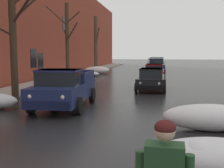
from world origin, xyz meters
TOP-DOWN VIEW (x-y plane):
  - left_sidewalk_slab at (-6.15, 18.00)m, footprint 2.52×80.00m
  - brick_townhouse_facade at (-7.91, 18.00)m, footprint 0.63×80.00m
  - snow_bank_along_left_kerb at (4.01, 2.22)m, footprint 2.56×1.21m
  - snow_bank_mid_block_left at (-4.52, 25.23)m, footprint 2.36×1.50m
  - snow_bank_near_corner_right at (4.59, 5.59)m, footprint 3.01×1.09m
  - snow_bank_along_right_kerb at (-4.29, 28.13)m, footprint 2.90×1.24m
  - bare_tree_second_along_sidewalk at (-4.64, 10.24)m, footprint 3.36×1.91m
  - bare_tree_mid_block at (-4.71, 18.98)m, footprint 3.09×1.41m
  - bare_tree_far_down_block at (-4.72, 29.54)m, footprint 1.25×3.64m
  - pickup_truck_darkblue_approaching_near_lane at (-1.31, 8.36)m, footprint 2.38×5.04m
  - sedan_black_parked_kerbside_close at (2.36, 15.13)m, footprint 1.95×4.44m
  - sedan_red_parked_kerbside_mid at (2.40, 22.11)m, footprint 2.00×4.31m
  - suv_darkblue_parked_far_down_block at (2.36, 29.52)m, footprint 2.33×4.58m
  - suv_green_queued_behind_truck at (2.46, 37.28)m, footprint 2.37×4.87m
  - sedan_grey_at_far_intersection at (1.90, 43.37)m, footprint 2.30×4.49m

SIDE VIEW (x-z plane):
  - left_sidewalk_slab at x=-6.15m, z-range 0.00..0.15m
  - snow_bank_mid_block_left at x=-4.52m, z-range 0.00..0.47m
  - snow_bank_along_left_kerb at x=4.01m, z-range 0.00..0.73m
  - snow_bank_near_corner_right at x=4.59m, z-range -0.01..0.84m
  - snow_bank_along_right_kerb at x=-4.29m, z-range -0.01..0.87m
  - sedan_red_parked_kerbside_mid at x=2.40m, z-range 0.04..1.46m
  - sedan_black_parked_kerbside_close at x=2.36m, z-range 0.04..1.46m
  - sedan_grey_at_far_intersection at x=1.90m, z-range 0.04..1.46m
  - pickup_truck_darkblue_approaching_near_lane at x=-1.31m, z-range 0.00..1.76m
  - suv_darkblue_parked_far_down_block at x=2.36m, z-range 0.08..1.90m
  - suv_green_queued_behind_truck at x=2.46m, z-range 0.08..1.90m
  - bare_tree_second_along_sidewalk at x=-4.64m, z-range 0.19..6.58m
  - bare_tree_mid_block at x=-4.71m, z-range 0.17..6.67m
  - bare_tree_far_down_block at x=-4.72m, z-range 0.12..6.86m
  - brick_townhouse_facade at x=-7.91m, z-range 0.00..11.06m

